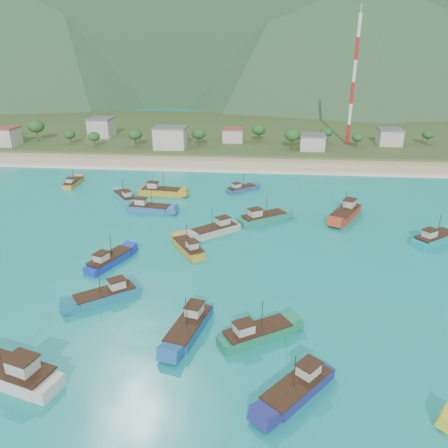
# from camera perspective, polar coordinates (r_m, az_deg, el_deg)

# --- Properties ---
(ground) EXTENTS (600.00, 600.00, 0.00)m
(ground) POSITION_cam_1_polar(r_m,az_deg,el_deg) (72.86, 1.58, -7.58)
(ground) COLOR #0B7483
(ground) RESTS_ON ground
(beach) EXTENTS (400.00, 18.00, 1.20)m
(beach) POSITION_cam_1_polar(r_m,az_deg,el_deg) (146.78, 3.85, 7.74)
(beach) COLOR beige
(beach) RESTS_ON ground
(land) EXTENTS (400.00, 110.00, 2.40)m
(land) POSITION_cam_1_polar(r_m,az_deg,el_deg) (206.45, 4.48, 11.86)
(land) COLOR #385123
(land) RESTS_ON ground
(surf_line) EXTENTS (400.00, 2.50, 0.08)m
(surf_line) POSITION_cam_1_polar(r_m,az_deg,el_deg) (137.60, 3.71, 6.77)
(surf_line) COLOR white
(surf_line) RESTS_ON ground
(village) EXTENTS (216.80, 31.10, 7.41)m
(village) POSITION_cam_1_polar(r_m,az_deg,el_deg) (168.66, 5.95, 11.19)
(village) COLOR beige
(village) RESTS_ON ground
(vegetation) EXTENTS (274.22, 25.55, 8.39)m
(vegetation) POSITION_cam_1_polar(r_m,az_deg,el_deg) (169.24, -0.39, 11.44)
(vegetation) COLOR #235623
(vegetation) RESTS_ON ground
(radio_tower) EXTENTS (1.20, 1.20, 45.74)m
(radio_tower) POSITION_cam_1_polar(r_m,az_deg,el_deg) (174.36, 16.54, 17.34)
(radio_tower) COLOR red
(radio_tower) RESTS_ON ground
(boat_0) EXTENTS (5.52, 11.15, 6.33)m
(boat_0) POSITION_cam_1_polar(r_m,az_deg,el_deg) (60.97, -4.57, -13.33)
(boat_0) COLOR #1D5691
(boat_0) RESTS_ON ground
(boat_2) EXTENTS (11.25, 9.09, 6.68)m
(boat_2) POSITION_cam_1_polar(r_m,az_deg,el_deg) (97.30, 5.11, 0.72)
(boat_2) COLOR #217C60
(boat_2) RESTS_ON ground
(boat_3) EXTENTS (8.76, 12.55, 7.23)m
(boat_3) POSITION_cam_1_polar(r_m,az_deg,el_deg) (103.27, 15.59, 1.31)
(boat_3) COLOR #B53A1E
(boat_3) RESTS_ON ground
(boat_4) EXTENTS (9.75, 8.60, 5.96)m
(boat_4) POSITION_cam_1_polar(r_m,az_deg,el_deg) (70.07, -15.13, -9.07)
(boat_4) COLOR #19698E
(boat_4) RESTS_ON ground
(boat_5) EXTENTS (11.46, 4.47, 6.60)m
(boat_5) POSITION_cam_1_polar(r_m,az_deg,el_deg) (116.50, -8.27, 4.18)
(boat_5) COLOR gold
(boat_5) RESTS_ON ground
(boat_6) EXTENTS (10.13, 9.47, 6.33)m
(boat_6) POSITION_cam_1_polar(r_m,az_deg,el_deg) (90.74, -1.14, -0.85)
(boat_6) COLOR #B3AEA2
(boat_6) RESTS_ON ground
(boat_9) EXTENTS (8.23, 7.45, 5.08)m
(boat_9) POSITION_cam_1_polar(r_m,az_deg,el_deg) (118.44, 2.26, 4.55)
(boat_9) COLOR #2E4880
(boat_9) RESTS_ON ground
(boat_10) EXTENTS (10.29, 8.06, 6.07)m
(boat_10) POSITION_cam_1_polar(r_m,az_deg,el_deg) (59.79, 4.24, -14.18)
(boat_10) COLOR #177850
(boat_10) RESTS_ON ground
(boat_13) EXTENTS (6.49, 10.30, 5.87)m
(boat_13) POSITION_cam_1_polar(r_m,az_deg,el_deg) (80.86, -14.74, -4.66)
(boat_13) COLOR #1733A8
(boat_13) RESTS_ON ground
(boat_15) EXTENTS (9.01, 9.90, 6.12)m
(boat_15) POSITION_cam_1_polar(r_m,az_deg,el_deg) (52.52, 9.58, -20.49)
(boat_15) COLOR navy
(boat_15) RESTS_ON ground
(boat_16) EXTENTS (13.30, 7.22, 7.54)m
(boat_16) POSITION_cam_1_polar(r_m,az_deg,el_deg) (58.88, -26.18, -17.08)
(boat_16) COLOR beige
(boat_16) RESTS_ON ground
(boat_18) EXTENTS (7.58, 9.58, 5.66)m
(boat_18) POSITION_cam_1_polar(r_m,az_deg,el_deg) (83.26, -4.66, -3.19)
(boat_18) COLOR #B68F27
(boat_18) RESTS_ON ground
(boat_21) EXTENTS (10.25, 8.96, 6.24)m
(boat_21) POSITION_cam_1_polar(r_m,az_deg,el_deg) (96.29, 25.76, -1.77)
(boat_21) COLOR teal
(boat_21) RESTS_ON ground
(boat_22) EXTENTS (8.15, 9.42, 5.71)m
(boat_22) POSITION_cam_1_polar(r_m,az_deg,el_deg) (114.27, -12.83, 3.41)
(boat_22) COLOR teal
(boat_22) RESTS_ON ground
(boat_24) EXTENTS (10.88, 4.42, 6.25)m
(boat_24) POSITION_cam_1_polar(r_m,az_deg,el_deg) (104.66, -9.77, 1.99)
(boat_24) COLOR #2762A1
(boat_24) RESTS_ON ground
(boat_25) EXTENTS (2.98, 8.98, 5.25)m
(boat_25) POSITION_cam_1_polar(r_m,az_deg,el_deg) (130.80, -19.12, 5.04)
(boat_25) COLOR gold
(boat_25) RESTS_ON ground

